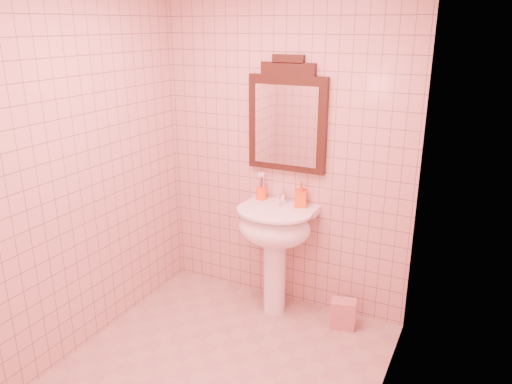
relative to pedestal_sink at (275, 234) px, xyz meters
The scene contains 8 objects.
floor 1.09m from the pedestal_sink, 91.98° to the right, with size 2.20×2.20×0.00m, color tan.
back_wall 0.63m from the pedestal_sink, 97.51° to the left, with size 2.00×0.02×2.50m, color #CD9C8F.
pedestal_sink is the anchor object (origin of this frame).
faucet 0.29m from the pedestal_sink, 90.00° to the left, with size 0.04×0.16×0.11m.
mirror 0.87m from the pedestal_sink, 90.00° to the left, with size 0.61×0.06×0.85m.
toothbrush_cup 0.36m from the pedestal_sink, 139.73° to the left, with size 0.08×0.08×0.19m.
soap_dispenser 0.36m from the pedestal_sink, 43.96° to the left, with size 0.09×0.09×0.19m, color #E35213.
towel 0.78m from the pedestal_sink, ahead, with size 0.18×0.12×0.22m, color #C87681.
Camera 1 is at (1.43, -2.30, 2.18)m, focal length 35.00 mm.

